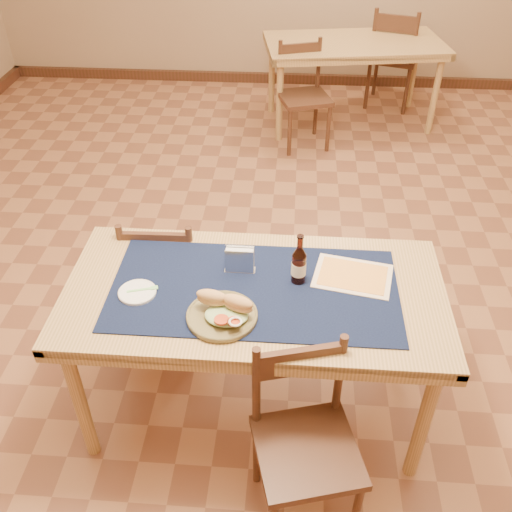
# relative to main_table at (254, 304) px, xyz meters

# --- Properties ---
(room) EXTENTS (6.04, 7.04, 2.84)m
(room) POSITION_rel_main_table_xyz_m (0.00, 0.80, 0.73)
(room) COLOR #996343
(room) RESTS_ON ground
(main_table) EXTENTS (1.60, 0.80, 0.75)m
(main_table) POSITION_rel_main_table_xyz_m (0.00, 0.00, 0.00)
(main_table) COLOR tan
(main_table) RESTS_ON ground
(placemat) EXTENTS (1.20, 0.60, 0.01)m
(placemat) POSITION_rel_main_table_xyz_m (0.00, 0.00, 0.09)
(placemat) COLOR #0E1936
(placemat) RESTS_ON main_table
(baseboard) EXTENTS (6.00, 7.00, 0.10)m
(baseboard) POSITION_rel_main_table_xyz_m (0.00, 0.80, -0.62)
(baseboard) COLOR #442418
(baseboard) RESTS_ON ground
(back_table) EXTENTS (1.64, 1.01, 0.75)m
(back_table) POSITION_rel_main_table_xyz_m (0.63, 3.32, 0.00)
(back_table) COLOR tan
(back_table) RESTS_ON ground
(chair_main_far) EXTENTS (0.39, 0.39, 0.82)m
(chair_main_far) POSITION_rel_main_table_xyz_m (-0.50, 0.45, -0.24)
(chair_main_far) COLOR #442418
(chair_main_far) RESTS_ON ground
(chair_main_near) EXTENTS (0.47, 0.47, 0.83)m
(chair_main_near) POSITION_rel_main_table_xyz_m (0.23, -0.49, -0.24)
(chair_main_near) COLOR #442418
(chair_main_near) RESTS_ON ground
(chair_back_near) EXTENTS (0.50, 0.50, 0.86)m
(chair_back_near) POSITION_rel_main_table_xyz_m (0.20, 2.87, -0.22)
(chair_back_near) COLOR #442418
(chair_back_near) RESTS_ON ground
(chair_back_far) EXTENTS (0.55, 0.55, 0.95)m
(chair_back_far) POSITION_rel_main_table_xyz_m (1.05, 3.74, -0.18)
(chair_back_far) COLOR #442418
(chair_back_far) RESTS_ON ground
(sandwich_plate) EXTENTS (0.28, 0.28, 0.11)m
(sandwich_plate) POSITION_rel_main_table_xyz_m (-0.11, -0.18, 0.12)
(sandwich_plate) COLOR brown
(sandwich_plate) RESTS_ON placemat
(side_plate) EXTENTS (0.16, 0.16, 0.01)m
(side_plate) POSITION_rel_main_table_xyz_m (-0.48, -0.07, 0.10)
(side_plate) COLOR white
(side_plate) RESTS_ON placemat
(fork) EXTENTS (0.13, 0.05, 0.00)m
(fork) POSITION_rel_main_table_xyz_m (-0.45, -0.05, 0.10)
(fork) COLOR #81D876
(fork) RESTS_ON side_plate
(beer_bottle) EXTENTS (0.06, 0.06, 0.23)m
(beer_bottle) POSITION_rel_main_table_xyz_m (0.18, 0.06, 0.17)
(beer_bottle) COLOR #40150B
(beer_bottle) RESTS_ON placemat
(napkin_holder) EXTENTS (0.13, 0.05, 0.12)m
(napkin_holder) POSITION_rel_main_table_xyz_m (-0.07, 0.12, 0.14)
(napkin_holder) COLOR silver
(napkin_holder) RESTS_ON placemat
(menu_card) EXTENTS (0.36, 0.30, 0.01)m
(menu_card) POSITION_rel_main_table_xyz_m (0.42, 0.11, 0.09)
(menu_card) COLOR beige
(menu_card) RESTS_ON placemat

